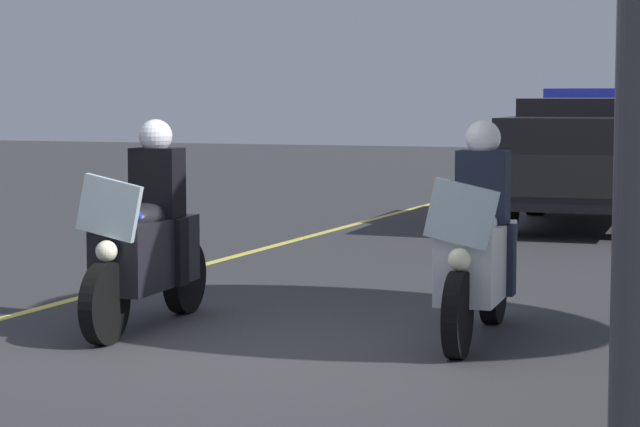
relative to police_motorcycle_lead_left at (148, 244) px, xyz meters
The scene contains 4 objects.
ground_plane 1.52m from the police_motorcycle_lead_left, 56.40° to the left, with size 80.00×80.00×0.00m, color #333335.
police_motorcycle_lead_left is the anchor object (origin of this frame).
police_motorcycle_lead_right 2.70m from the police_motorcycle_lead_left, 101.21° to the left, with size 2.14×0.62×1.72m.
police_suv 9.95m from the police_motorcycle_lead_left, 169.31° to the left, with size 5.02×2.36×2.05m.
Camera 1 is at (8.11, 3.97, 1.88)m, focal length 69.47 mm.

